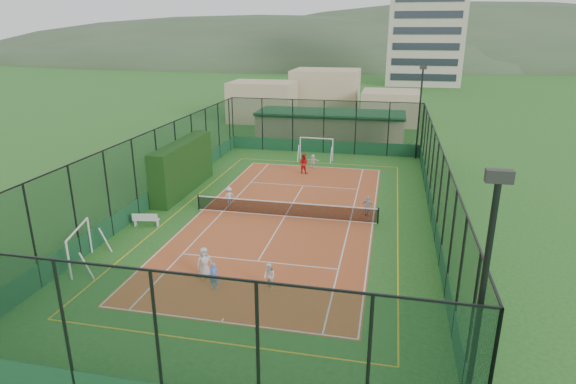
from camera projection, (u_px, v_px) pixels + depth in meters
name	position (u px, v px, depth m)	size (l,w,h in m)	color
ground	(285.00, 216.00, 30.43)	(300.00, 300.00, 0.00)	#205E21
court_slab	(285.00, 216.00, 30.42)	(11.17, 23.97, 0.01)	#BA5729
tennis_net	(285.00, 208.00, 30.26)	(11.67, 0.12, 1.06)	black
perimeter_fence	(285.00, 179.00, 29.63)	(18.12, 34.12, 5.00)	black
floodlight_se	(477.00, 328.00, 12.02)	(0.60, 0.26, 8.25)	black
floodlight_ne	(419.00, 114.00, 42.77)	(0.60, 0.26, 8.25)	black
clubhouse	(330.00, 127.00, 50.30)	(15.20, 7.20, 3.15)	tan
apartment_tower	(427.00, 10.00, 99.18)	(15.00, 12.00, 30.00)	beige
distant_hills	(377.00, 63.00, 169.35)	(200.00, 60.00, 24.00)	#384C33
hedge_left	(183.00, 167.00, 34.68)	(1.25, 8.33, 3.65)	black
white_bench	(146.00, 219.00, 28.81)	(1.54, 0.42, 0.86)	white
futsal_goal_near	(80.00, 247.00, 23.82)	(0.88, 3.03, 1.95)	white
futsal_goal_far	(316.00, 149.00, 43.34)	(3.08, 0.89, 1.99)	white
child_near_left	(204.00, 262.00, 22.74)	(0.74, 0.48, 1.51)	silver
child_near_mid	(214.00, 276.00, 21.76)	(0.45, 0.30, 1.25)	#528AE9
child_near_right	(269.00, 276.00, 21.76)	(0.59, 0.46, 1.22)	white
child_far_left	(229.00, 196.00, 32.15)	(0.83, 0.47, 1.28)	silver
child_far_right	(368.00, 206.00, 30.31)	(0.77, 0.32, 1.31)	silver
child_far_back	(313.00, 161.00, 40.82)	(1.12, 0.36, 1.21)	white
coach	(303.00, 163.00, 39.30)	(0.80, 0.62, 1.64)	red
tennis_balls	(309.00, 208.00, 31.69)	(1.79, 0.92, 0.07)	#CCE033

